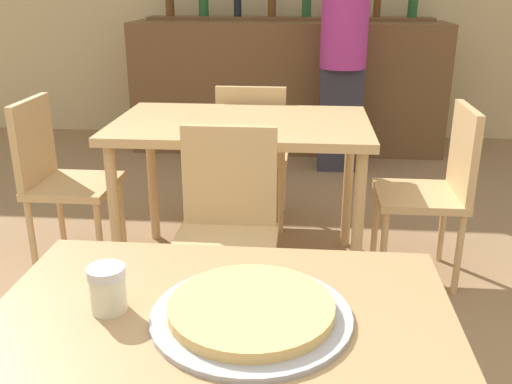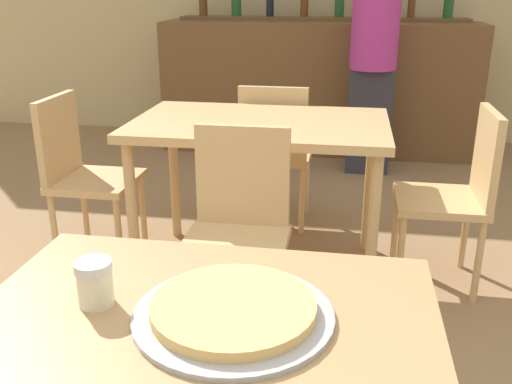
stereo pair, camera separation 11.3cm
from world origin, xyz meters
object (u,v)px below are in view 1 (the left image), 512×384
object	(u,v)px
chair_far_side_front	(227,222)
chair_far_side_right	(437,183)
cheese_shaker	(108,289)
chair_far_side_back	(253,147)
person_standing	(343,54)
chair_far_side_left	(57,172)
pizza_tray	(251,311)

from	to	relation	value
chair_far_side_front	chair_far_side_right	xyz separation A→B (m)	(0.92, 0.55, 0.00)
chair_far_side_front	cheese_shaker	bearing A→B (deg)	-95.53
chair_far_side_front	chair_far_side_back	xyz separation A→B (m)	(-0.00, 1.10, 0.00)
chair_far_side_right	chair_far_side_back	bearing A→B (deg)	-120.76
cheese_shaker	person_standing	world-z (taller)	person_standing
chair_far_side_front	cheese_shaker	size ratio (longest dim) A/B	8.54
chair_far_side_front	person_standing	distance (m)	2.36
cheese_shaker	person_standing	xyz separation A→B (m)	(0.66, 3.30, 0.11)
chair_far_side_back	person_standing	bearing A→B (deg)	-115.73
chair_far_side_back	person_standing	size ratio (longest dim) A/B	0.52
chair_far_side_back	chair_far_side_right	bearing A→B (deg)	149.24
chair_far_side_left	pizza_tray	size ratio (longest dim) A/B	2.05
pizza_tray	cheese_shaker	distance (m)	0.30
chair_far_side_back	person_standing	distance (m)	1.35
chair_far_side_front	chair_far_side_left	bearing A→B (deg)	149.24
chair_far_side_back	chair_far_side_left	size ratio (longest dim) A/B	1.00
cheese_shaker	chair_far_side_right	bearing A→B (deg)	57.20
chair_far_side_front	person_standing	size ratio (longest dim) A/B	0.52
chair_far_side_front	person_standing	xyz separation A→B (m)	(0.56, 2.26, 0.40)
chair_far_side_back	cheese_shaker	world-z (taller)	chair_far_side_back
chair_far_side_back	chair_far_side_right	world-z (taller)	same
chair_far_side_front	pizza_tray	xyz separation A→B (m)	(0.20, -1.04, 0.25)
chair_far_side_left	chair_far_side_right	distance (m)	1.85
chair_far_side_right	pizza_tray	distance (m)	1.77
chair_far_side_left	chair_far_side_back	bearing A→B (deg)	-59.24
chair_far_side_left	cheese_shaker	world-z (taller)	chair_far_side_left
chair_far_side_back	chair_far_side_left	bearing A→B (deg)	30.76
cheese_shaker	person_standing	bearing A→B (deg)	78.69
chair_far_side_back	chair_far_side_left	xyz separation A→B (m)	(-0.92, -0.55, 0.00)
pizza_tray	chair_far_side_front	bearing A→B (deg)	100.74
person_standing	chair_far_side_right	bearing A→B (deg)	-77.95
cheese_shaker	pizza_tray	bearing A→B (deg)	-1.14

